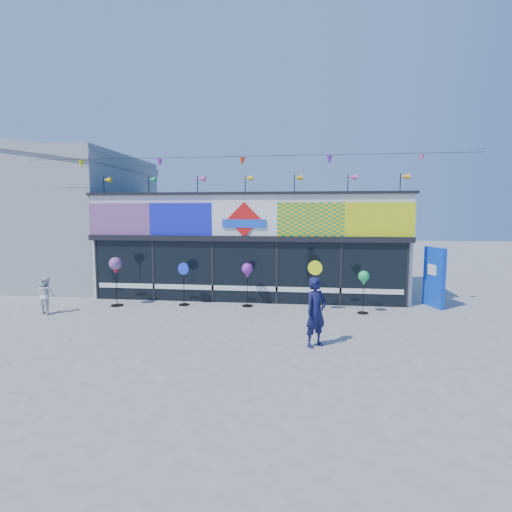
% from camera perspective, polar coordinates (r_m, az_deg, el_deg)
% --- Properties ---
extents(ground, '(80.00, 80.00, 0.00)m').
position_cam_1_polar(ground, '(11.73, -4.24, -10.33)').
color(ground, gray).
rests_on(ground, ground).
extents(kite_shop, '(16.00, 5.70, 5.31)m').
position_cam_1_polar(kite_shop, '(17.16, -0.38, 1.85)').
color(kite_shop, white).
rests_on(kite_shop, ground).
extents(neighbour_building, '(8.18, 7.20, 6.87)m').
position_cam_1_polar(neighbour_building, '(21.79, -27.15, 5.13)').
color(neighbour_building, '#949799').
rests_on(neighbour_building, ground).
extents(blue_sign, '(0.48, 1.06, 2.13)m').
position_cam_1_polar(blue_sign, '(15.50, 24.10, -2.77)').
color(blue_sign, blue).
rests_on(blue_sign, ground).
extents(spinner_0, '(0.45, 0.45, 1.76)m').
position_cam_1_polar(spinner_0, '(15.10, -19.42, -1.49)').
color(spinner_0, black).
rests_on(spinner_0, ground).
extents(spinner_1, '(0.43, 0.40, 1.55)m').
position_cam_1_polar(spinner_1, '(14.67, -10.28, -3.79)').
color(spinner_1, black).
rests_on(spinner_1, ground).
extents(spinner_2, '(0.40, 0.40, 1.56)m').
position_cam_1_polar(spinner_2, '(14.20, -1.26, -2.27)').
color(spinner_2, black).
rests_on(spinner_2, ground).
extents(spinner_3, '(0.49, 0.44, 1.75)m').
position_cam_1_polar(spinner_3, '(13.60, 8.41, -4.10)').
color(spinner_3, black).
rests_on(spinner_3, ground).
extents(spinner_4, '(0.36, 0.36, 1.43)m').
position_cam_1_polar(spinner_4, '(13.67, 15.14, -3.24)').
color(spinner_4, black).
rests_on(spinner_4, ground).
extents(adult_man, '(0.75, 0.74, 1.74)m').
position_cam_1_polar(adult_man, '(10.12, 8.55, -7.93)').
color(adult_man, '#13153E').
rests_on(adult_man, ground).
extents(child, '(0.69, 0.56, 1.25)m').
position_cam_1_polar(child, '(14.99, -27.77, -4.95)').
color(child, white).
rests_on(child, ground).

